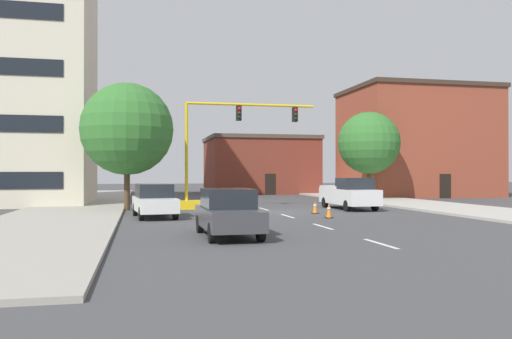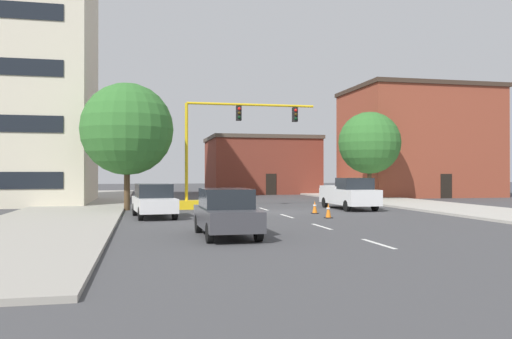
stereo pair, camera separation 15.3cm
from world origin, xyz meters
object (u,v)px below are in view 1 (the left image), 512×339
tree_left_near (127,129)px  traffic_signal_gantry (205,173)px  pickup_truck_white (349,194)px  tree_right_mid (369,143)px  traffic_cone_roadside_a (329,211)px  sedan_white_near_left (154,200)px  sedan_dark_gray_mid_left (228,212)px  traffic_cone_roadside_b (315,207)px

tree_left_near → traffic_signal_gantry: bearing=2.6°
traffic_signal_gantry → pickup_truck_white: bearing=-15.0°
tree_right_mid → traffic_cone_roadside_a: 18.46m
sedan_white_near_left → sedan_dark_gray_mid_left: same height
traffic_cone_roadside_a → traffic_cone_roadside_b: 2.95m
traffic_signal_gantry → sedan_white_near_left: bearing=-119.7°
pickup_truck_white → tree_left_near: bearing=171.1°
traffic_signal_gantry → pickup_truck_white: 9.23m
tree_right_mid → pickup_truck_white: bearing=-121.0°
traffic_signal_gantry → tree_right_mid: 16.49m
traffic_signal_gantry → tree_left_near: bearing=-177.4°
traffic_signal_gantry → sedan_dark_gray_mid_left: size_ratio=2.06×
sedan_white_near_left → traffic_cone_roadside_a: bearing=-14.3°
traffic_signal_gantry → sedan_dark_gray_mid_left: (-0.96, -14.59, -1.37)m
tree_right_mid → pickup_truck_white: 11.84m
tree_right_mid → pickup_truck_white: (-5.77, -9.60, -3.83)m
sedan_white_near_left → traffic_signal_gantry: bearing=60.3°
tree_left_near → sedan_dark_gray_mid_left: bearing=-74.8°
tree_right_mid → traffic_cone_roadside_a: bearing=-121.1°
tree_left_near → traffic_cone_roadside_b: bearing=-25.3°
pickup_truck_white → traffic_cone_roadside_a: bearing=-121.4°
traffic_signal_gantry → sedan_white_near_left: 6.92m
traffic_signal_gantry → traffic_cone_roadside_a: traffic_signal_gantry is taller
traffic_cone_roadside_a → sedan_white_near_left: bearing=165.7°
sedan_dark_gray_mid_left → traffic_cone_roadside_a: sedan_dark_gray_mid_left is taller
sedan_white_near_left → traffic_cone_roadside_b: sedan_white_near_left is taller
sedan_white_near_left → traffic_cone_roadside_b: bearing=4.6°
tree_right_mid → sedan_white_near_left: 22.59m
tree_right_mid → tree_left_near: tree_left_near is taller
tree_left_near → traffic_cone_roadside_a: bearing=-37.7°
tree_right_mid → traffic_cone_roadside_b: (-9.00, -12.40, -4.44)m
sedan_dark_gray_mid_left → traffic_signal_gantry: bearing=86.2°
sedan_white_near_left → traffic_cone_roadside_a: size_ratio=5.98×
traffic_cone_roadside_a → sedan_dark_gray_mid_left: bearing=-134.1°
tree_right_mid → traffic_cone_roadside_a: (-9.27, -15.34, -4.42)m
tree_left_near → pickup_truck_white: bearing=-8.9°
pickup_truck_white → sedan_white_near_left: bearing=-163.9°
sedan_white_near_left → tree_left_near: bearing=105.0°
traffic_signal_gantry → traffic_cone_roadside_b: traffic_signal_gantry is taller
tree_left_near → traffic_cone_roadside_a: 13.70m
traffic_cone_roadside_a → traffic_cone_roadside_b: traffic_cone_roadside_a is taller
tree_right_mid → tree_left_near: (-19.48, -7.46, 0.20)m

